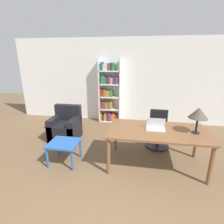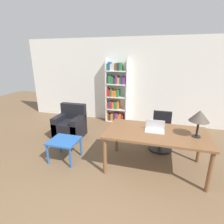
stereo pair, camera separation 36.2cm
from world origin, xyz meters
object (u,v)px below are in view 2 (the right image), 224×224
at_px(bookshelf, 116,93).
at_px(desk, 156,136).
at_px(laptop, 155,129).
at_px(armchair, 70,126).
at_px(side_table_blue, 64,143).
at_px(office_chair, 161,133).
at_px(table_lamp, 199,116).

bearing_deg(bookshelf, desk, -58.87).
bearing_deg(bookshelf, laptop, -59.06).
relative_size(laptop, armchair, 0.40).
bearing_deg(armchair, side_table_blue, -67.29).
height_order(side_table_blue, armchair, armchair).
distance_m(laptop, office_chair, 0.93).
xyz_separation_m(table_lamp, side_table_blue, (-2.53, -0.21, -0.76)).
bearing_deg(desk, armchair, 160.00).
height_order(laptop, table_lamp, table_lamp).
xyz_separation_m(laptop, office_chair, (0.14, 0.80, -0.44)).
xyz_separation_m(desk, office_chair, (0.11, 0.84, -0.31)).
xyz_separation_m(office_chair, side_table_blue, (-1.95, -1.07, 0.01)).
distance_m(side_table_blue, bookshelf, 2.65).
height_order(table_lamp, bookshelf, bookshelf).
relative_size(office_chair, armchair, 1.02).
height_order(desk, bookshelf, bookshelf).
height_order(side_table_blue, bookshelf, bookshelf).
relative_size(side_table_blue, bookshelf, 0.28).
xyz_separation_m(laptop, bookshelf, (-1.37, 2.29, 0.15)).
relative_size(desk, side_table_blue, 3.19).
bearing_deg(armchair, table_lamp, -15.96).
bearing_deg(table_lamp, desk, 178.44).
bearing_deg(side_table_blue, laptop, 8.36).
bearing_deg(laptop, table_lamp, -4.19).
relative_size(laptop, table_lamp, 0.73).
bearing_deg(laptop, side_table_blue, -171.64).
distance_m(side_table_blue, armchair, 1.16).
distance_m(table_lamp, armchair, 3.21).
xyz_separation_m(office_chair, bookshelf, (-1.51, 1.48, 0.59)).
bearing_deg(office_chair, armchair, -179.85).
distance_m(office_chair, armchair, 2.40).
xyz_separation_m(laptop, side_table_blue, (-1.81, -0.27, -0.43)).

